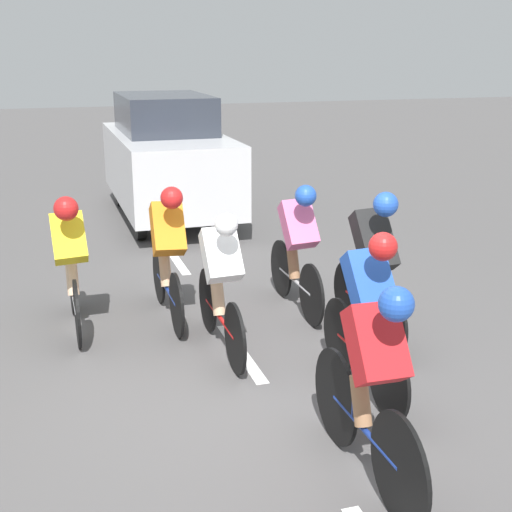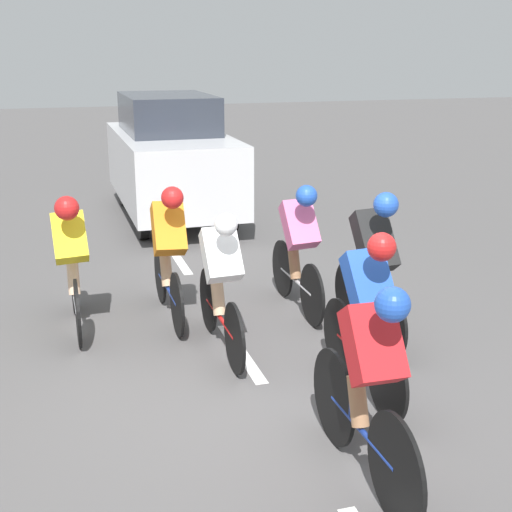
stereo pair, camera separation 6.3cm
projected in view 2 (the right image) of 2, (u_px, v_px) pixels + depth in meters
The scene contains 11 objects.
ground_plane at pixel (270, 395), 5.98m from camera, with size 60.00×60.00×0.00m, color #565454.
lane_stripe_mid at pixel (241, 352), 6.82m from camera, with size 0.12×1.40×0.01m, color white.
lane_stripe_far at pixel (179, 259), 9.76m from camera, with size 0.12×1.40×0.01m, color white.
cyclist_orange at pixel (169, 249), 7.40m from camera, with size 0.34×1.70×1.49m.
cyclist_pink at pixel (299, 245), 7.64m from camera, with size 0.34×1.63×1.46m.
cyclist_black at pixel (373, 261), 6.86m from camera, with size 0.34×1.61×1.55m.
cyclist_red at pixel (369, 380), 4.57m from camera, with size 0.33×1.69×1.47m.
cyclist_yellow at pixel (72, 259), 7.12m from camera, with size 0.34×1.64×1.46m.
cyclist_white at pixel (221, 279), 6.61m from camera, with size 0.33×1.70×1.42m.
cyclist_blue at pixel (367, 309), 5.75m from camera, with size 0.35×1.61×1.48m.
support_car at pixel (171, 157), 11.88m from camera, with size 1.70×4.00×2.04m.
Camera 2 is at (1.66, 5.14, 2.83)m, focal length 50.00 mm.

